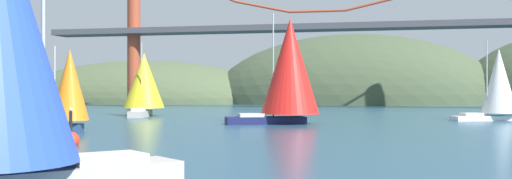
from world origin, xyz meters
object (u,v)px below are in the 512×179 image
at_px(sailboat_red_spinnaker, 289,68).
at_px(channel_buoy, 71,139).
at_px(sailboat_orange_sail, 67,90).
at_px(sailboat_teal_sail, 20,82).
at_px(sailboat_yellow_sail, 144,82).
at_px(sailboat_white_mainsail, 498,84).

distance_m(sailboat_red_spinnaker, channel_buoy, 29.27).
bearing_deg(sailboat_orange_sail, sailboat_teal_sail, 131.12).
distance_m(sailboat_orange_sail, sailboat_yellow_sail, 32.13).
relative_size(sailboat_orange_sail, channel_buoy, 2.70).
height_order(sailboat_red_spinnaker, sailboat_yellow_sail, sailboat_red_spinnaker).
bearing_deg(channel_buoy, sailboat_yellow_sail, 107.20).
bearing_deg(channel_buoy, sailboat_teal_sail, 128.40).
height_order(sailboat_orange_sail, sailboat_teal_sail, sailboat_teal_sail).
bearing_deg(sailboat_red_spinnaker, sailboat_orange_sail, -132.67).
distance_m(sailboat_red_spinnaker, sailboat_white_mainsail, 25.64).
bearing_deg(sailboat_white_mainsail, sailboat_orange_sail, -142.89).
bearing_deg(sailboat_red_spinnaker, sailboat_yellow_sail, 147.45).
xyz_separation_m(sailboat_red_spinnaker, channel_buoy, (-9.62, -27.10, -5.44)).
relative_size(sailboat_teal_sail, sailboat_yellow_sail, 0.99).
relative_size(sailboat_red_spinnaker, sailboat_teal_sail, 1.16).
relative_size(sailboat_red_spinnaker, sailboat_yellow_sail, 1.16).
distance_m(sailboat_red_spinnaker, sailboat_teal_sail, 36.27).
bearing_deg(sailboat_teal_sail, channel_buoy, -51.60).
relative_size(sailboat_orange_sail, sailboat_white_mainsail, 0.77).
xyz_separation_m(sailboat_orange_sail, channel_buoy, (6.11, -10.03, -3.18)).
bearing_deg(sailboat_orange_sail, sailboat_red_spinnaker, 47.33).
distance_m(sailboat_white_mainsail, sailboat_yellow_sail, 45.14).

